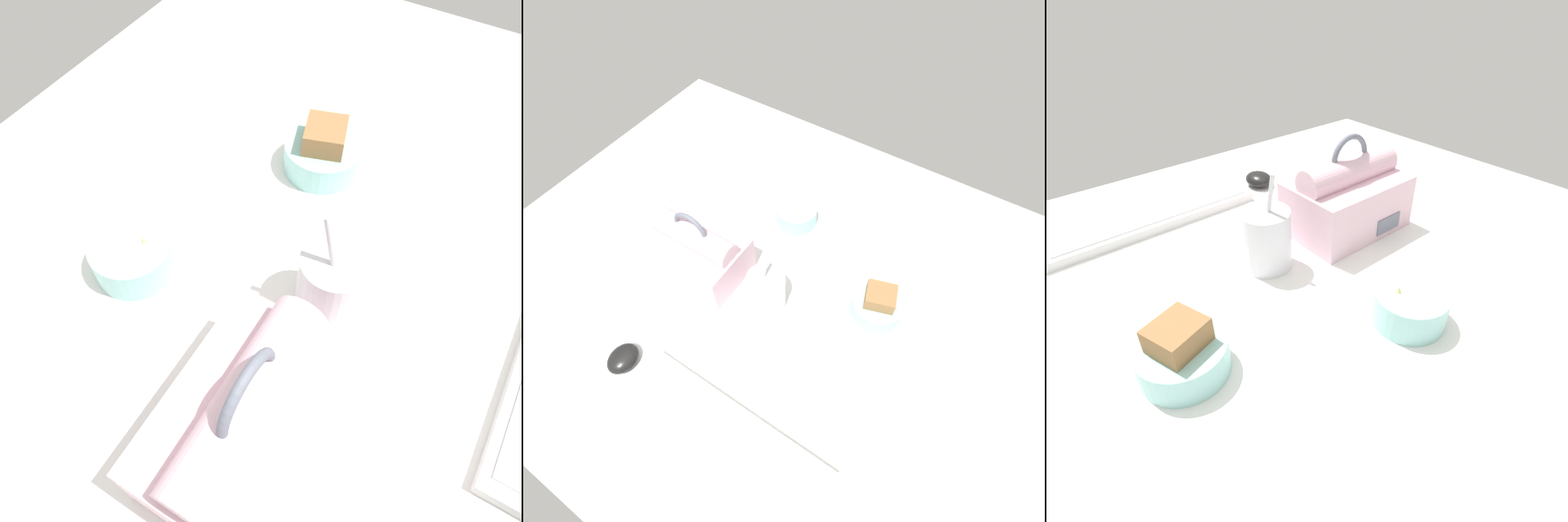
% 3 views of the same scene
% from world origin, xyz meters
% --- Properties ---
extents(desk_surface, '(1.40, 1.10, 0.02)m').
position_xyz_m(desk_surface, '(0.00, 0.00, 0.01)').
color(desk_surface, white).
rests_on(desk_surface, ground).
extents(lunch_bag, '(0.21, 0.15, 0.18)m').
position_xyz_m(lunch_bag, '(0.19, 0.05, 0.08)').
color(lunch_bag, beige).
rests_on(lunch_bag, desk_surface).
extents(soup_cup, '(0.08, 0.08, 0.17)m').
position_xyz_m(soup_cup, '(0.01, 0.05, 0.07)').
color(soup_cup, silver).
rests_on(soup_cup, desk_surface).
extents(bento_bowl_sandwich, '(0.11, 0.11, 0.08)m').
position_xyz_m(bento_bowl_sandwich, '(-0.20, -0.07, 0.05)').
color(bento_bowl_sandwich, '#93D1CC').
rests_on(bento_bowl_sandwich, desk_surface).
extents(bento_bowl_snacks, '(0.10, 0.10, 0.06)m').
position_xyz_m(bento_bowl_snacks, '(0.08, -0.19, 0.05)').
color(bento_bowl_snacks, '#93D1CC').
rests_on(bento_bowl_snacks, desk_surface).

